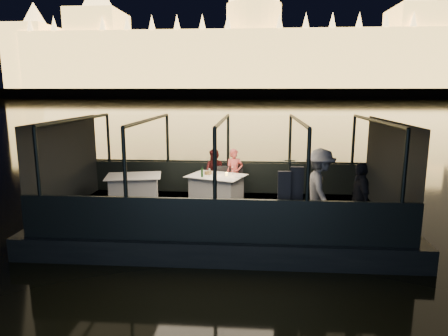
# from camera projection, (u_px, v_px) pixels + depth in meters

# --- Properties ---
(river_water) EXTENTS (500.00, 500.00, 0.00)m
(river_water) POSITION_uv_depth(u_px,v_px,m) (251.00, 106.00, 88.40)
(river_water) COLOR black
(river_water) RESTS_ON ground
(boat_hull) EXTENTS (8.60, 4.40, 1.00)m
(boat_hull) POSITION_uv_depth(u_px,v_px,m) (223.00, 231.00, 10.12)
(boat_hull) COLOR black
(boat_hull) RESTS_ON river_water
(boat_deck) EXTENTS (8.00, 4.00, 0.04)m
(boat_deck) POSITION_uv_depth(u_px,v_px,m) (223.00, 213.00, 10.03)
(boat_deck) COLOR black
(boat_deck) RESTS_ON boat_hull
(gunwale_port) EXTENTS (8.00, 0.08, 0.90)m
(gunwale_port) POSITION_uv_depth(u_px,v_px,m) (228.00, 177.00, 11.90)
(gunwale_port) COLOR black
(gunwale_port) RESTS_ON boat_deck
(gunwale_starboard) EXTENTS (8.00, 0.08, 0.90)m
(gunwale_starboard) POSITION_uv_depth(u_px,v_px,m) (215.00, 220.00, 7.98)
(gunwale_starboard) COLOR black
(gunwale_starboard) RESTS_ON boat_deck
(cabin_glass_port) EXTENTS (8.00, 0.02, 1.40)m
(cabin_glass_port) POSITION_uv_depth(u_px,v_px,m) (228.00, 139.00, 11.67)
(cabin_glass_port) COLOR #99B2B2
(cabin_glass_port) RESTS_ON gunwale_port
(cabin_glass_starboard) EXTENTS (8.00, 0.02, 1.40)m
(cabin_glass_starboard) POSITION_uv_depth(u_px,v_px,m) (215.00, 164.00, 7.76)
(cabin_glass_starboard) COLOR #99B2B2
(cabin_glass_starboard) RESTS_ON gunwale_starboard
(cabin_roof_glass) EXTENTS (8.00, 4.00, 0.02)m
(cabin_roof_glass) POSITION_uv_depth(u_px,v_px,m) (223.00, 120.00, 9.58)
(cabin_roof_glass) COLOR #99B2B2
(cabin_roof_glass) RESTS_ON boat_deck
(end_wall_fore) EXTENTS (0.02, 4.00, 2.30)m
(end_wall_fore) POSITION_uv_depth(u_px,v_px,m) (66.00, 165.00, 10.10)
(end_wall_fore) COLOR black
(end_wall_fore) RESTS_ON boat_deck
(end_wall_aft) EXTENTS (0.02, 4.00, 2.30)m
(end_wall_aft) POSITION_uv_depth(u_px,v_px,m) (390.00, 170.00, 9.51)
(end_wall_aft) COLOR black
(end_wall_aft) RESTS_ON boat_deck
(canopy_ribs) EXTENTS (8.00, 4.00, 2.30)m
(canopy_ribs) POSITION_uv_depth(u_px,v_px,m) (223.00, 167.00, 9.80)
(canopy_ribs) COLOR black
(canopy_ribs) RESTS_ON boat_deck
(embankment) EXTENTS (400.00, 140.00, 6.00)m
(embankment) POSITION_uv_depth(u_px,v_px,m) (253.00, 94.00, 215.41)
(embankment) COLOR #423D33
(embankment) RESTS_ON ground
(parliament_building) EXTENTS (220.00, 32.00, 60.00)m
(parliament_building) POSITION_uv_depth(u_px,v_px,m) (254.00, 31.00, 175.76)
(parliament_building) COLOR #F2D18C
(parliament_building) RESTS_ON embankment
(dining_table_central) EXTENTS (1.73, 1.50, 0.77)m
(dining_table_central) POSITION_uv_depth(u_px,v_px,m) (216.00, 189.00, 10.75)
(dining_table_central) COLOR silver
(dining_table_central) RESTS_ON boat_deck
(dining_table_aft) EXTENTS (1.63, 1.32, 0.77)m
(dining_table_aft) POSITION_uv_depth(u_px,v_px,m) (134.00, 189.00, 10.76)
(dining_table_aft) COLOR white
(dining_table_aft) RESTS_ON boat_deck
(chair_port_left) EXTENTS (0.51, 0.51, 0.90)m
(chair_port_left) POSITION_uv_depth(u_px,v_px,m) (222.00, 183.00, 11.17)
(chair_port_left) COLOR black
(chair_port_left) RESTS_ON boat_deck
(chair_port_right) EXTENTS (0.48, 0.48, 0.83)m
(chair_port_right) POSITION_uv_depth(u_px,v_px,m) (236.00, 183.00, 11.23)
(chair_port_right) COLOR black
(chair_port_right) RESTS_ON boat_deck
(coat_stand) EXTENTS (0.46, 0.37, 1.65)m
(coat_stand) POSITION_uv_depth(u_px,v_px,m) (289.00, 196.00, 8.12)
(coat_stand) COLOR black
(coat_stand) RESTS_ON boat_deck
(person_woman_coral) EXTENTS (0.56, 0.43, 1.38)m
(person_woman_coral) POSITION_uv_depth(u_px,v_px,m) (234.00, 171.00, 11.35)
(person_woman_coral) COLOR #D2524C
(person_woman_coral) RESTS_ON boat_deck
(person_man_maroon) EXTENTS (0.75, 0.65, 1.35)m
(person_man_maroon) POSITION_uv_depth(u_px,v_px,m) (215.00, 170.00, 11.45)
(person_man_maroon) COLOR #3C1112
(person_man_maroon) RESTS_ON boat_deck
(passenger_stripe) EXTENTS (0.74, 1.20, 1.79)m
(passenger_stripe) POSITION_uv_depth(u_px,v_px,m) (320.00, 191.00, 8.71)
(passenger_stripe) COLOR silver
(passenger_stripe) RESTS_ON boat_deck
(passenger_dark) EXTENTS (0.42, 0.94, 1.57)m
(passenger_dark) POSITION_uv_depth(u_px,v_px,m) (360.00, 197.00, 8.22)
(passenger_dark) COLOR black
(passenger_dark) RESTS_ON boat_deck
(wine_bottle) EXTENTS (0.07, 0.07, 0.27)m
(wine_bottle) POSITION_uv_depth(u_px,v_px,m) (202.00, 171.00, 10.46)
(wine_bottle) COLOR #133516
(wine_bottle) RESTS_ON dining_table_central
(bread_basket) EXTENTS (0.24, 0.24, 0.08)m
(bread_basket) POSITION_uv_depth(u_px,v_px,m) (208.00, 173.00, 10.82)
(bread_basket) COLOR olive
(bread_basket) RESTS_ON dining_table_central
(amber_candle) EXTENTS (0.07, 0.07, 0.08)m
(amber_candle) POSITION_uv_depth(u_px,v_px,m) (226.00, 174.00, 10.65)
(amber_candle) COLOR gold
(amber_candle) RESTS_ON dining_table_central
(plate_near) EXTENTS (0.26, 0.26, 0.02)m
(plate_near) POSITION_uv_depth(u_px,v_px,m) (238.00, 177.00, 10.49)
(plate_near) COLOR white
(plate_near) RESTS_ON dining_table_central
(plate_far) EXTENTS (0.29, 0.29, 0.01)m
(plate_far) POSITION_uv_depth(u_px,v_px,m) (215.00, 174.00, 10.83)
(plate_far) COLOR white
(plate_far) RESTS_ON dining_table_central
(wine_glass_white) EXTENTS (0.08, 0.08, 0.20)m
(wine_glass_white) POSITION_uv_depth(u_px,v_px,m) (209.00, 173.00, 10.56)
(wine_glass_white) COLOR white
(wine_glass_white) RESTS_ON dining_table_central
(wine_glass_red) EXTENTS (0.08, 0.08, 0.20)m
(wine_glass_red) POSITION_uv_depth(u_px,v_px,m) (233.00, 171.00, 10.81)
(wine_glass_red) COLOR silver
(wine_glass_red) RESTS_ON dining_table_central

